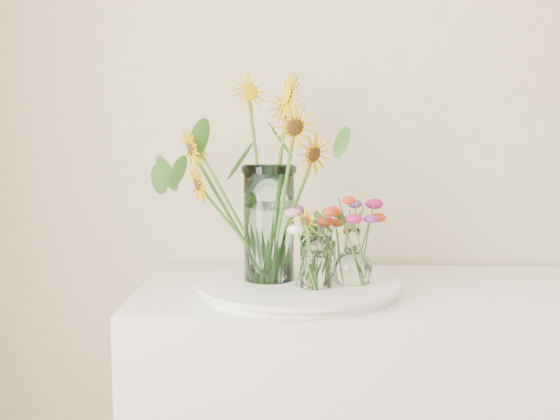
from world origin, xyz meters
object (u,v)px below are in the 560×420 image
object	(u,v)px
tray	(298,288)
small_vase_c	(325,259)
small_vase_a	(316,262)
small_vase_b	(353,257)
mason_jar	(269,223)

from	to	relation	value
tray	small_vase_c	distance (m)	0.12
tray	small_vase_a	distance (m)	0.11
small_vase_a	small_vase_b	bearing A→B (deg)	25.52
small_vase_b	mason_jar	bearing A→B (deg)	170.02
mason_jar	small_vase_c	distance (m)	0.19
mason_jar	small_vase_a	size ratio (longest dim) A/B	2.27
mason_jar	small_vase_a	bearing A→B (deg)	-34.48
small_vase_a	small_vase_b	world-z (taller)	small_vase_b
tray	mason_jar	xyz separation A→B (m)	(-0.08, 0.03, 0.16)
tray	small_vase_b	size ratio (longest dim) A/B	3.42
mason_jar	small_vase_a	distance (m)	0.17
small_vase_b	small_vase_c	distance (m)	0.12
small_vase_c	mason_jar	bearing A→B (deg)	-159.56
small_vase_a	small_vase_b	xyz separation A→B (m)	(0.09, 0.04, 0.01)
tray	small_vase_a	xyz separation A→B (m)	(0.04, -0.06, 0.08)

